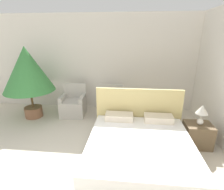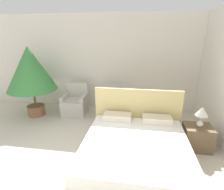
% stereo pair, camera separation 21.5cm
% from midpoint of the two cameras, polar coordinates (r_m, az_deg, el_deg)
% --- Properties ---
extents(wall_back, '(10.00, 0.06, 2.90)m').
position_cam_midpoint_polar(wall_back, '(5.51, -0.69, 10.31)').
color(wall_back, silver).
rests_on(wall_back, ground_plane).
extents(bed, '(1.90, 1.97, 1.17)m').
position_cam_midpoint_polar(bed, '(3.38, 9.52, -17.15)').
color(bed, '#4C4238').
rests_on(bed, ground_plane).
extents(armchair_near_window_left, '(0.72, 0.68, 0.91)m').
position_cam_midpoint_polar(armchair_near_window_left, '(5.35, -10.86, -3.23)').
color(armchair_near_window_left, '#B7B2A8').
rests_on(armchair_near_window_left, ground_plane).
extents(armchair_near_window_right, '(0.70, 0.66, 0.91)m').
position_cam_midpoint_polar(armchair_near_window_right, '(5.09, 0.95, -4.01)').
color(armchair_near_window_right, '#B7B2A8').
rests_on(armchair_near_window_right, ground_plane).
extents(potted_palm, '(1.37, 1.37, 2.01)m').
position_cam_midpoint_polar(potted_palm, '(5.34, -24.08, 7.53)').
color(potted_palm, brown).
rests_on(potted_palm, ground_plane).
extents(nightstand, '(0.55, 0.45, 0.51)m').
position_cam_midpoint_polar(nightstand, '(4.18, 27.35, -12.17)').
color(nightstand, brown).
rests_on(nightstand, ground_plane).
extents(table_lamp, '(0.24, 0.24, 0.43)m').
position_cam_midpoint_polar(table_lamp, '(3.94, 28.63, -5.29)').
color(table_lamp, white).
rests_on(table_lamp, nightstand).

